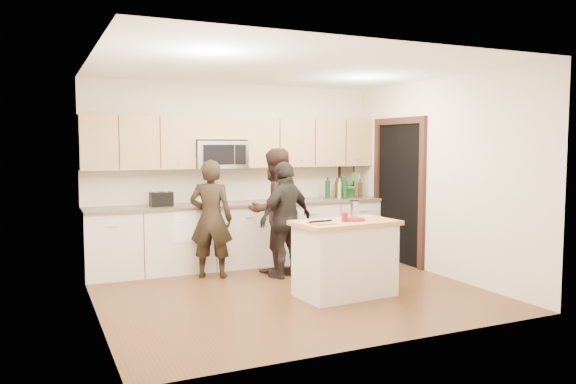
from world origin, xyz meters
name	(u,v)px	position (x,y,z in m)	size (l,w,h in m)	color
floor	(290,292)	(0.00, 0.00, 0.00)	(4.50, 4.50, 0.00)	#51351B
room_shell	(290,150)	(0.00, 0.00, 1.73)	(4.52, 4.02, 2.71)	beige
back_cabinetry	(243,234)	(0.00, 1.69, 0.47)	(4.50, 0.66, 0.94)	beige
upper_cabinetry	(241,141)	(0.03, 1.83, 1.84)	(4.50, 0.33, 0.75)	tan
microwave	(220,154)	(-0.31, 1.80, 1.65)	(0.76, 0.41, 0.40)	silver
doorway	(399,187)	(2.23, 0.90, 1.16)	(0.06, 1.25, 2.20)	black
framed_picture	(347,175)	(1.95, 1.98, 1.28)	(0.30, 0.03, 0.38)	black
dish_towel	(182,217)	(-0.95, 1.50, 0.80)	(0.34, 0.60, 0.48)	white
island	(345,258)	(0.52, -0.42, 0.45)	(1.25, 0.78, 0.90)	beige
red_plate	(353,220)	(0.63, -0.42, 0.91)	(0.29, 0.29, 0.02)	maroon
box_grater	(354,209)	(0.68, -0.37, 1.03)	(0.09, 0.06, 0.22)	silver
drink_glass	(345,217)	(0.47, -0.50, 0.95)	(0.07, 0.07, 0.11)	maroon
cutting_board	(322,223)	(0.15, -0.53, 0.91)	(0.27, 0.20, 0.02)	#B5774B
tongs	(321,221)	(0.15, -0.50, 0.93)	(0.29, 0.03, 0.02)	black
knife	(331,223)	(0.19, -0.67, 0.92)	(0.20, 0.02, 0.01)	silver
toaster	(161,199)	(-1.20, 1.67, 1.04)	(0.31, 0.20, 0.20)	black
bottle_cluster	(344,187)	(1.76, 1.73, 1.11)	(0.73, 0.36, 0.37)	black
orchid	(351,185)	(1.88, 1.72, 1.15)	(0.23, 0.18, 0.41)	#2B6D2D
woman_left	(211,219)	(-0.65, 1.13, 0.80)	(0.58, 0.38, 1.60)	black
woman_center	(275,210)	(0.27, 1.10, 0.87)	(0.85, 0.66, 1.74)	black
woman_right	(286,220)	(0.27, 0.74, 0.79)	(0.92, 0.38, 1.57)	black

